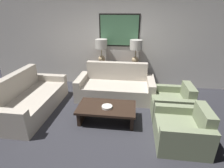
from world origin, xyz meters
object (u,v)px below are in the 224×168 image
at_px(armchair_near_back_wall, 172,104).
at_px(table_lamp_right, 136,48).
at_px(decorative_bowl, 107,107).
at_px(console_table, 118,75).
at_px(table_lamp_left, 101,47).
at_px(armchair_near_camera, 183,131).
at_px(coffee_table, 107,110).
at_px(couch_by_side, 30,100).
at_px(couch_by_back_wall, 116,87).

bearing_deg(armchair_near_back_wall, table_lamp_right, 122.85).
bearing_deg(decorative_bowl, console_table, 88.64).
bearing_deg(table_lamp_right, decorative_bowl, -105.85).
height_order(table_lamp_left, armchair_near_camera, table_lamp_left).
relative_size(console_table, coffee_table, 1.19).
relative_size(table_lamp_left, table_lamp_right, 1.00).
distance_m(coffee_table, armchair_near_back_wall, 1.54).
relative_size(console_table, table_lamp_right, 2.07).
bearing_deg(decorative_bowl, armchair_near_camera, -16.88).
height_order(table_lamp_right, coffee_table, table_lamp_right).
height_order(decorative_bowl, armchair_near_back_wall, armchair_near_back_wall).
distance_m(table_lamp_left, table_lamp_right, 1.00).
distance_m(table_lamp_right, couch_by_side, 3.10).
xyz_separation_m(couch_by_back_wall, coffee_table, (-0.06, -1.17, -0.02)).
distance_m(console_table, couch_by_back_wall, 0.71).
xyz_separation_m(table_lamp_right, coffee_table, (-0.57, -1.87, -0.97)).
bearing_deg(armchair_near_camera, couch_by_side, 168.20).
bearing_deg(armchair_near_back_wall, couch_by_side, -174.95).
relative_size(coffee_table, armchair_near_camera, 1.37).
distance_m(decorative_bowl, armchair_near_camera, 1.51).
relative_size(decorative_bowl, armchair_near_camera, 0.25).
bearing_deg(couch_by_back_wall, couch_by_side, -153.30).
xyz_separation_m(console_table, armchair_near_back_wall, (1.39, -1.38, -0.12)).
height_order(console_table, coffee_table, console_table).
distance_m(table_lamp_left, coffee_table, 2.15).
bearing_deg(table_lamp_right, coffee_table, -106.82).
bearing_deg(table_lamp_left, coffee_table, -76.83).
xyz_separation_m(console_table, table_lamp_left, (-0.50, 0.00, 0.86)).
height_order(table_lamp_left, armchair_near_back_wall, table_lamp_left).
height_order(console_table, table_lamp_left, table_lamp_left).
distance_m(couch_by_side, decorative_bowl, 1.90).
relative_size(couch_by_side, armchair_near_camera, 2.29).
height_order(coffee_table, decorative_bowl, decorative_bowl).
distance_m(console_table, armchair_near_back_wall, 1.96).
bearing_deg(couch_by_back_wall, coffee_table, -93.13).
height_order(couch_by_back_wall, coffee_table, couch_by_back_wall).
bearing_deg(armchair_near_camera, table_lamp_left, 128.69).
xyz_separation_m(couch_by_back_wall, couch_by_side, (-1.93, -0.97, 0.00)).
relative_size(coffee_table, armchair_near_back_wall, 1.37).
bearing_deg(table_lamp_right, armchair_near_back_wall, -57.15).
bearing_deg(couch_by_side, table_lamp_right, 34.54).
xyz_separation_m(coffee_table, armchair_near_back_wall, (1.46, 0.49, -0.01)).
bearing_deg(armchair_near_back_wall, coffee_table, -161.28).
distance_m(coffee_table, armchair_near_camera, 1.54).
bearing_deg(decorative_bowl, armchair_near_back_wall, 20.95).
relative_size(table_lamp_left, coffee_table, 0.57).
bearing_deg(table_lamp_right, table_lamp_left, 180.00).
bearing_deg(table_lamp_right, armchair_near_camera, -69.38).
bearing_deg(couch_by_side, console_table, 40.95).
bearing_deg(decorative_bowl, coffee_table, 107.73).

